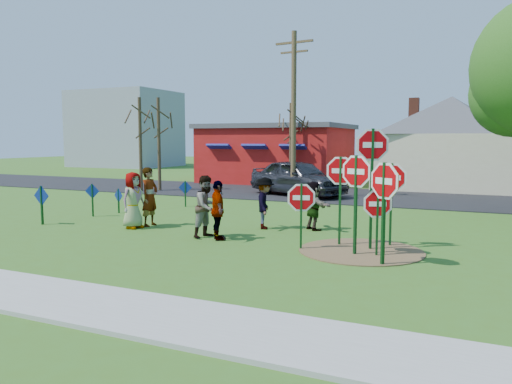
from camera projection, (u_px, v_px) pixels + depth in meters
ground at (225, 232)px, 15.63m from camera, size 120.00×120.00×0.00m
sidewalk at (40, 296)px, 9.11m from camera, size 22.00×1.80×0.08m
road at (328, 195)px, 26.05m from camera, size 120.00×7.50×0.04m
dirt_patch at (361, 251)px, 12.88m from camera, size 3.20×3.20×0.03m
red_building at (277, 153)px, 33.98m from camera, size 9.40×7.69×3.90m
cream_house at (450, 139)px, 29.37m from camera, size 9.40×9.40×6.50m
distant_building at (126, 129)px, 53.89m from camera, size 10.00×8.00×8.00m
stop_sign_a at (301, 202)px, 13.00m from camera, size 0.97×0.31×1.87m
stop_sign_b at (372, 157)px, 12.84m from camera, size 1.06×0.51×3.32m
stop_sign_c at (356, 182)px, 12.31m from camera, size 1.04×0.38×2.64m
stop_sign_d at (392, 184)px, 13.36m from camera, size 1.07×0.07×2.40m
stop_sign_e at (378, 209)px, 12.24m from camera, size 0.91×0.30×1.78m
stop_sign_f at (384, 188)px, 11.28m from camera, size 0.96×0.68×2.52m
stop_sign_g at (340, 180)px, 13.45m from camera, size 1.05×0.11×2.57m
blue_diamond_a at (42, 201)px, 16.88m from camera, size 0.69×0.07×1.33m
blue_diamond_b at (92, 196)px, 18.66m from camera, size 0.56×0.16×1.25m
blue_diamond_c at (119, 198)px, 19.57m from camera, size 0.54×0.19×0.98m
blue_diamond_d at (185, 191)px, 21.41m from camera, size 0.58×0.16×1.13m
person_a at (133, 200)px, 16.16m from camera, size 0.72×0.98×1.84m
person_b at (150, 197)px, 16.60m from camera, size 0.49×0.73×1.96m
person_c at (207, 206)px, 14.68m from camera, size 0.90×1.04×1.83m
person_d at (265, 203)px, 16.07m from camera, size 0.95×1.23×1.67m
person_e at (218, 210)px, 14.26m from camera, size 0.95×1.05×1.72m
person_f at (314, 206)px, 15.89m from camera, size 1.37×1.32×1.56m
suv at (298, 177)px, 25.42m from camera, size 5.81×4.09×1.84m
utility_pole at (294, 111)px, 24.24m from camera, size 1.97×0.32×8.06m
bare_tree_west at (140, 131)px, 27.35m from camera, size 1.80×1.80×5.18m
bare_tree_east at (291, 134)px, 28.44m from camera, size 1.80×1.80×4.95m
bare_tree_mid at (159, 131)px, 27.87m from camera, size 1.80×1.80×5.21m
bare_tree_extra at (294, 138)px, 29.24m from camera, size 1.80×1.80×4.61m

